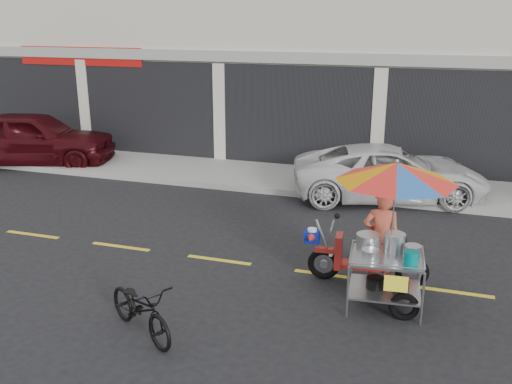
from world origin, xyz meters
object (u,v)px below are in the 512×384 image
(near_bicycle, at_px, (141,308))
(food_vendor_rig, at_px, (388,210))
(white_pickup, at_px, (390,173))
(maroon_sedan, at_px, (33,138))

(near_bicycle, relative_size, food_vendor_rig, 0.64)
(near_bicycle, bearing_deg, white_pickup, 11.93)
(white_pickup, distance_m, food_vendor_rig, 5.20)
(maroon_sedan, distance_m, near_bicycle, 10.51)
(white_pickup, height_order, near_bicycle, white_pickup)
(maroon_sedan, bearing_deg, white_pickup, -106.52)
(white_pickup, xyz_separation_m, food_vendor_rig, (0.39, -5.13, 0.79))
(food_vendor_rig, bearing_deg, near_bicycle, -149.95)
(white_pickup, bearing_deg, near_bicycle, 145.53)
(white_pickup, relative_size, food_vendor_rig, 1.91)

